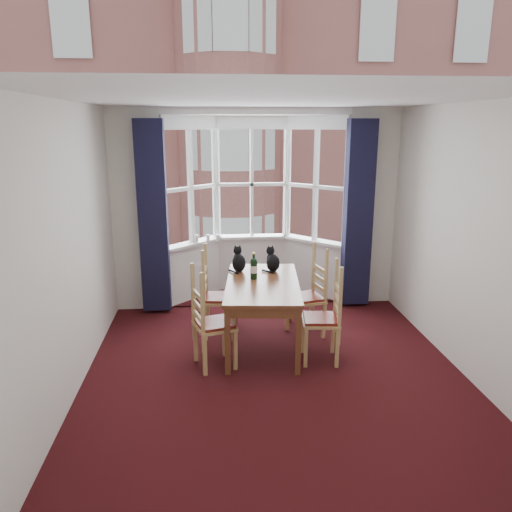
{
  "coord_description": "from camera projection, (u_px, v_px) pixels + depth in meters",
  "views": [
    {
      "loc": [
        -0.64,
        -4.68,
        2.58
      ],
      "look_at": [
        -0.11,
        1.05,
        1.05
      ],
      "focal_mm": 35.0,
      "sensor_mm": 36.0,
      "label": 1
    }
  ],
  "objects": [
    {
      "name": "cat_right",
      "position": [
        273.0,
        261.0,
        6.23
      ],
      "size": [
        0.23,
        0.27,
        0.32
      ],
      "color": "black",
      "rests_on": "dining_table"
    },
    {
      "name": "cat_left",
      "position": [
        239.0,
        261.0,
        6.22
      ],
      "size": [
        0.2,
        0.26,
        0.33
      ],
      "color": "black",
      "rests_on": "dining_table"
    },
    {
      "name": "dining_table",
      "position": [
        263.0,
        289.0,
        5.84
      ],
      "size": [
        0.99,
        1.64,
        0.79
      ],
      "color": "brown",
      "rests_on": "floor"
    },
    {
      "name": "chair_left_far",
      "position": [
        213.0,
        299.0,
        6.2
      ],
      "size": [
        0.43,
        0.45,
        0.92
      ],
      "color": "tan",
      "rests_on": "floor"
    },
    {
      "name": "curtain_right",
      "position": [
        358.0,
        214.0,
        7.0
      ],
      "size": [
        0.38,
        0.22,
        2.6
      ],
      "primitive_type": "cube",
      "color": "#171734",
      "rests_on": "floor"
    },
    {
      "name": "floor",
      "position": [
        276.0,
        378.0,
        5.23
      ],
      "size": [
        4.5,
        4.5,
        0.0
      ],
      "primitive_type": "plane",
      "color": "black",
      "rests_on": "ground"
    },
    {
      "name": "wall_left",
      "position": [
        67.0,
        253.0,
        4.69
      ],
      "size": [
        0.0,
        4.5,
        4.5
      ],
      "primitive_type": "plane",
      "rotation": [
        1.57,
        0.0,
        1.57
      ],
      "color": "silver",
      "rests_on": "floor"
    },
    {
      "name": "ceiling",
      "position": [
        279.0,
        99.0,
        4.51
      ],
      "size": [
        4.5,
        4.5,
        0.0
      ],
      "primitive_type": "plane",
      "rotation": [
        3.14,
        0.0,
        0.0
      ],
      "color": "white",
      "rests_on": "floor"
    },
    {
      "name": "candle_tall",
      "position": [
        196.0,
        239.0,
        7.41
      ],
      "size": [
        0.06,
        0.06,
        0.11
      ],
      "primitive_type": "cylinder",
      "color": "white",
      "rests_on": "bay_window"
    },
    {
      "name": "tenement_building",
      "position": [
        227.0,
        152.0,
        18.3
      ],
      "size": [
        18.4,
        7.8,
        15.2
      ],
      "color": "#AB6258",
      "rests_on": "street"
    },
    {
      "name": "wall_near",
      "position": [
        333.0,
        348.0,
        2.7
      ],
      "size": [
        4.0,
        0.0,
        4.0
      ],
      "primitive_type": "plane",
      "rotation": [
        -1.57,
        0.0,
        0.0
      ],
      "color": "silver",
      "rests_on": "floor"
    },
    {
      "name": "chair_left_near",
      "position": [
        206.0,
        326.0,
        5.35
      ],
      "size": [
        0.51,
        0.52,
        0.92
      ],
      "color": "tan",
      "rests_on": "floor"
    },
    {
      "name": "wall_back_pier_left",
      "position": [
        137.0,
        212.0,
        6.89
      ],
      "size": [
        0.7,
        0.12,
        2.8
      ],
      "primitive_type": "cube",
      "color": "silver",
      "rests_on": "floor"
    },
    {
      "name": "wine_bottle",
      "position": [
        254.0,
        268.0,
        5.9
      ],
      "size": [
        0.08,
        0.08,
        0.32
      ],
      "color": "black",
      "rests_on": "dining_table"
    },
    {
      "name": "candle_extra",
      "position": [
        218.0,
        238.0,
        7.49
      ],
      "size": [
        0.05,
        0.05,
        0.1
      ],
      "primitive_type": "cylinder",
      "color": "white",
      "rests_on": "bay_window"
    },
    {
      "name": "street",
      "position": [
        220.0,
        241.0,
        37.8
      ],
      "size": [
        80.0,
        80.0,
        0.0
      ],
      "primitive_type": "plane",
      "color": "#333335",
      "rests_on": "ground"
    },
    {
      "name": "wall_back_pier_right",
      "position": [
        370.0,
        208.0,
        7.18
      ],
      "size": [
        0.7,
        0.12,
        2.8
      ],
      "primitive_type": "cube",
      "color": "silver",
      "rests_on": "floor"
    },
    {
      "name": "wall_right",
      "position": [
        473.0,
        244.0,
        5.04
      ],
      "size": [
        0.0,
        4.5,
        4.5
      ],
      "primitive_type": "plane",
      "rotation": [
        1.57,
        0.0,
        -1.57
      ],
      "color": "silver",
      "rests_on": "floor"
    },
    {
      "name": "curtain_left",
      "position": [
        153.0,
        218.0,
        6.75
      ],
      "size": [
        0.38,
        0.22,
        2.6
      ],
      "primitive_type": "cube",
      "color": "#171734",
      "rests_on": "floor"
    },
    {
      "name": "chair_right_far",
      "position": [
        312.0,
        298.0,
        6.23
      ],
      "size": [
        0.48,
        0.5,
        0.92
      ],
      "color": "tan",
      "rests_on": "floor"
    },
    {
      "name": "bay_window",
      "position": [
        253.0,
        205.0,
        7.52
      ],
      "size": [
        2.76,
        0.94,
        2.8
      ],
      "color": "white",
      "rests_on": "floor"
    },
    {
      "name": "chair_right_near",
      "position": [
        329.0,
        321.0,
        5.52
      ],
      "size": [
        0.44,
        0.46,
        0.92
      ],
      "color": "tan",
      "rests_on": "floor"
    },
    {
      "name": "candle_short",
      "position": [
        208.0,
        238.0,
        7.46
      ],
      "size": [
        0.06,
        0.06,
        0.11
      ],
      "primitive_type": "cylinder",
      "color": "white",
      "rests_on": "bay_window"
    }
  ]
}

